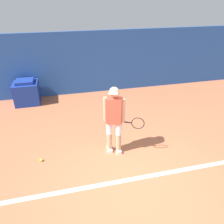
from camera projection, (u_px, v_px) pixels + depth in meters
The scene contains 6 objects.
ground_plane at pixel (135, 186), 4.35m from camera, with size 24.00×24.00×0.00m, color #B76642.
back_wall at pixel (93, 63), 7.95m from camera, with size 24.00×0.10×2.24m.
court_baseline at pixel (132, 179), 4.49m from camera, with size 21.60×0.10×0.01m.
tennis_player at pixel (115, 118), 4.85m from camera, with size 0.85×0.45×1.67m.
tennis_ball at pixel (41, 160), 4.96m from camera, with size 0.07×0.07×0.07m.
covered_chair at pixel (27, 92), 7.41m from camera, with size 0.80×0.74×0.84m.
Camera 1 is at (-1.16, -2.91, 3.39)m, focal length 35.00 mm.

